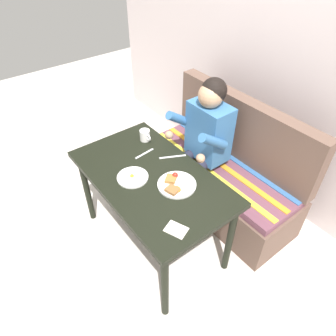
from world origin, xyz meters
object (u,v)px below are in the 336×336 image
at_px(person, 202,136).
at_px(plate_eggs, 133,177).
at_px(fork, 144,154).
at_px(napkin, 176,230).
at_px(knife, 173,157).
at_px(couch, 223,174).
at_px(plate_breakfast, 176,184).
at_px(table, 151,184).
at_px(coffee_mug, 145,135).

distance_m(person, plate_eggs, 0.71).
relative_size(plate_eggs, fork, 1.26).
distance_m(napkin, knife, 0.67).
distance_m(couch, plate_breakfast, 0.83).
bearing_deg(couch, table, -90.00).
relative_size(table, person, 0.99).
bearing_deg(coffee_mug, couch, 56.10).
relative_size(person, napkin, 9.78).
bearing_deg(couch, person, -124.78).
height_order(couch, person, person).
relative_size(coffee_mug, napkin, 0.95).
bearing_deg(knife, coffee_mug, -145.91).
height_order(couch, napkin, couch).
relative_size(person, plate_eggs, 5.65).
bearing_deg(plate_breakfast, coffee_mug, 166.42).
height_order(person, napkin, person).
relative_size(couch, napkin, 11.62).
xyz_separation_m(table, plate_breakfast, (0.19, 0.07, 0.09)).
distance_m(plate_breakfast, fork, 0.41).
xyz_separation_m(person, knife, (0.05, -0.34, -0.01)).
xyz_separation_m(person, plate_eggs, (0.07, -0.70, -0.00)).
distance_m(couch, fork, 0.81).
height_order(coffee_mug, napkin, coffee_mug).
distance_m(couch, coffee_mug, 0.80).
bearing_deg(knife, person, 125.65).
distance_m(table, fork, 0.26).
bearing_deg(couch, fork, -108.99).
height_order(plate_breakfast, knife, plate_breakfast).
bearing_deg(napkin, person, 128.62).
height_order(couch, plate_eggs, couch).
xyz_separation_m(coffee_mug, napkin, (0.85, -0.36, -0.04)).
bearing_deg(plate_eggs, person, 95.49).
bearing_deg(plate_eggs, knife, 92.42).
bearing_deg(table, coffee_mug, 150.75).
bearing_deg(fork, person, 71.60).
bearing_deg(coffee_mug, plate_eggs, -45.28).
bearing_deg(person, plate_breakfast, -59.26).
bearing_deg(plate_eggs, table, 64.62).
height_order(table, fork, fork).
height_order(table, person, person).
bearing_deg(knife, napkin, -9.56).
bearing_deg(plate_breakfast, napkin, -38.44).
height_order(table, coffee_mug, coffee_mug).
height_order(plate_breakfast, coffee_mug, coffee_mug).
bearing_deg(plate_breakfast, couch, 105.01).
bearing_deg(plate_breakfast, person, 120.74).
bearing_deg(napkin, plate_eggs, 175.60).
bearing_deg(plate_eggs, fork, 128.97).
xyz_separation_m(plate_breakfast, coffee_mug, (-0.56, 0.13, 0.03)).
bearing_deg(plate_eggs, plate_breakfast, 38.14).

